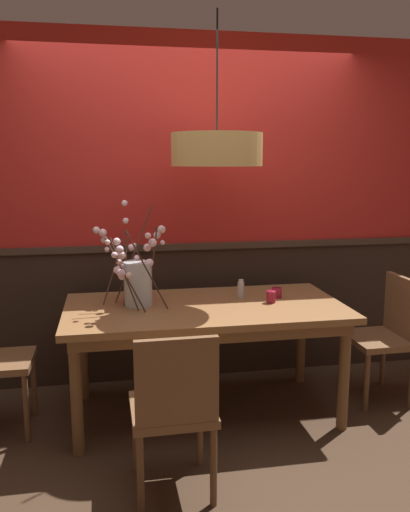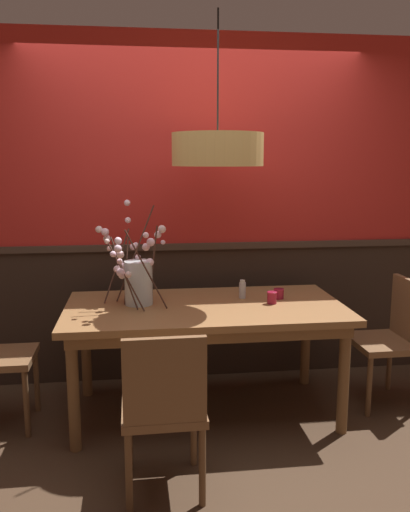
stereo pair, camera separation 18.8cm
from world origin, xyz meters
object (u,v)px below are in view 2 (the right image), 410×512
object	(u,v)px
chair_near_side_left	(164,404)
candle_holder_nearer_edge	(279,293)
dining_table	(205,317)
condiment_bottle	(242,290)
chair_head_east_end	(392,334)
candle_holder_nearer_center	(272,298)
vase_with_blossoms	(136,278)
chair_far_side_right	(222,300)
pendant_lamp	(218,150)

from	to	relation	value
chair_near_side_left	candle_holder_nearer_edge	size ratio (longest dim) A/B	11.95
dining_table	chair_near_side_left	bearing A→B (deg)	-109.95
dining_table	condiment_bottle	world-z (taller)	condiment_bottle
chair_head_east_end	candle_holder_nearer_center	world-z (taller)	chair_head_east_end
vase_with_blossoms	dining_table	bearing A→B (deg)	-9.84
chair_near_side_left	candle_holder_nearer_edge	distance (m)	1.32
dining_table	condiment_bottle	distance (m)	0.35
candle_holder_nearer_center	chair_far_side_right	bearing A→B (deg)	101.49
candle_holder_nearer_edge	chair_head_east_end	bearing A→B (deg)	-6.95
dining_table	vase_with_blossoms	world-z (taller)	vase_with_blossoms
candle_holder_nearer_center	pendant_lamp	distance (m)	1.04
candle_holder_nearer_edge	vase_with_blossoms	bearing A→B (deg)	-178.72
candle_holder_nearer_edge	pendant_lamp	size ratio (longest dim) A/B	0.08
chair_far_side_right	vase_with_blossoms	xyz separation A→B (m)	(-0.70, -0.83, 0.40)
dining_table	condiment_bottle	size ratio (longest dim) A/B	14.31
chair_far_side_right	vase_with_blossoms	size ratio (longest dim) A/B	1.44
dining_table	chair_head_east_end	bearing A→B (deg)	0.09
chair_far_side_right	candle_holder_nearer_edge	bearing A→B (deg)	-71.67
condiment_bottle	chair_far_side_right	bearing A→B (deg)	91.64
chair_far_side_right	dining_table	bearing A→B (deg)	-105.87
dining_table	chair_far_side_right	distance (m)	0.95
dining_table	candle_holder_nearer_center	bearing A→B (deg)	-2.80
condiment_bottle	candle_holder_nearer_center	bearing A→B (deg)	-45.00
chair_near_side_left	pendant_lamp	bearing A→B (deg)	66.73
candle_holder_nearer_center	pendant_lamp	bearing A→B (deg)	164.85
candle_holder_nearer_edge	pendant_lamp	bearing A→B (deg)	-176.77
chair_head_east_end	pendant_lamp	xyz separation A→B (m)	(-1.23, 0.07, 1.27)
chair_head_east_end	vase_with_blossoms	size ratio (longest dim) A/B	1.31
candle_holder_nearer_edge	candle_holder_nearer_center	bearing A→B (deg)	-123.15
dining_table	candle_holder_nearer_center	size ratio (longest dim) A/B	22.48
candle_holder_nearer_center	candle_holder_nearer_edge	world-z (taller)	candle_holder_nearer_center
chair_head_east_end	candle_holder_nearer_center	size ratio (longest dim) A/B	10.92
chair_head_east_end	pendant_lamp	size ratio (longest dim) A/B	0.93
chair_far_side_right	pendant_lamp	bearing A→B (deg)	-101.34
chair_near_side_left	pendant_lamp	size ratio (longest dim) A/B	0.93
chair_near_side_left	vase_with_blossoms	xyz separation A→B (m)	(-0.13, 0.96, 0.44)
chair_near_side_left	chair_far_side_right	world-z (taller)	chair_far_side_right
vase_with_blossoms	candle_holder_nearer_center	distance (m)	0.91
chair_head_east_end	chair_far_side_right	bearing A→B (deg)	139.58
chair_head_east_end	candle_holder_nearer_edge	distance (m)	0.85
dining_table	vase_with_blossoms	bearing A→B (deg)	170.16
dining_table	chair_head_east_end	xyz separation A→B (m)	(1.32, 0.00, -0.17)
chair_far_side_right	condiment_bottle	distance (m)	0.81
chair_far_side_right	candle_holder_nearer_center	distance (m)	0.98
pendant_lamp	chair_head_east_end	bearing A→B (deg)	-3.37
candle_holder_nearer_center	condiment_bottle	size ratio (longest dim) A/B	0.64
pendant_lamp	chair_near_side_left	bearing A→B (deg)	-113.27
candle_holder_nearer_center	condiment_bottle	bearing A→B (deg)	135.00
pendant_lamp	chair_far_side_right	bearing A→B (deg)	78.66
candle_holder_nearer_edge	condiment_bottle	distance (m)	0.25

